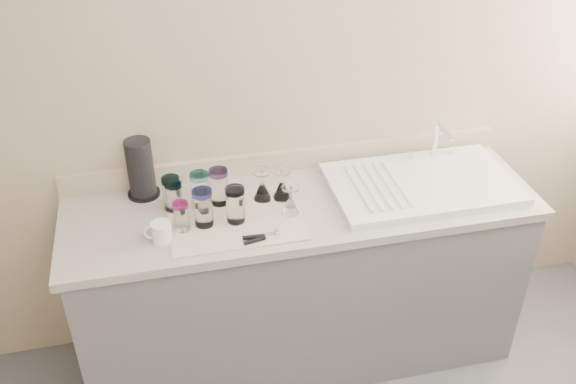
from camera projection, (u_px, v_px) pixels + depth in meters
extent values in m
cube|color=tan|center=(287.00, 100.00, 2.83)|extent=(3.50, 0.04, 2.50)
cube|color=#5E5E62|center=(301.00, 285.00, 3.03)|extent=(2.00, 0.60, 0.86)
cube|color=gray|center=(303.00, 207.00, 2.79)|extent=(2.06, 0.62, 0.04)
cube|color=white|center=(422.00, 184.00, 2.87)|extent=(0.82, 0.50, 0.03)
cylinder|color=silver|center=(435.00, 139.00, 3.00)|extent=(0.02, 0.02, 0.18)
cylinder|color=silver|center=(445.00, 131.00, 2.89)|extent=(0.02, 0.16, 0.02)
cylinder|color=silver|center=(414.00, 154.00, 3.02)|extent=(0.03, 0.03, 0.04)
cylinder|color=silver|center=(453.00, 149.00, 3.06)|extent=(0.03, 0.03, 0.04)
cube|color=silver|center=(235.00, 219.00, 2.67)|extent=(0.55, 0.42, 0.01)
cylinder|color=white|center=(175.00, 198.00, 2.69)|extent=(0.06, 0.06, 0.12)
cylinder|color=#10858A|center=(174.00, 185.00, 2.65)|extent=(0.07, 0.07, 0.02)
cylinder|color=white|center=(200.00, 192.00, 2.70)|extent=(0.08, 0.08, 0.14)
cylinder|color=#3AC1C6|center=(199.00, 176.00, 2.66)|extent=(0.08, 0.08, 0.02)
cylinder|color=white|center=(219.00, 189.00, 2.72)|extent=(0.08, 0.08, 0.14)
cylinder|color=#643A9A|center=(218.00, 172.00, 2.68)|extent=(0.08, 0.08, 0.02)
cylinder|color=white|center=(182.00, 218.00, 2.57)|extent=(0.06, 0.06, 0.11)
cylinder|color=#E91EB2|center=(180.00, 205.00, 2.54)|extent=(0.06, 0.06, 0.02)
cylinder|color=white|center=(203.00, 210.00, 2.59)|extent=(0.08, 0.08, 0.14)
cylinder|color=blue|center=(202.00, 193.00, 2.55)|extent=(0.08, 0.08, 0.02)
cylinder|color=white|center=(235.00, 207.00, 2.61)|extent=(0.08, 0.08, 0.14)
cylinder|color=#9D89D5|center=(235.00, 191.00, 2.57)|extent=(0.08, 0.08, 0.02)
cylinder|color=white|center=(172.00, 195.00, 2.69)|extent=(0.07, 0.07, 0.13)
cylinder|color=teal|center=(170.00, 180.00, 2.65)|extent=(0.08, 0.08, 0.02)
cone|color=white|center=(262.00, 191.00, 2.77)|extent=(0.08, 0.08, 0.07)
cylinder|color=white|center=(262.00, 178.00, 2.73)|extent=(0.01, 0.01, 0.06)
cylinder|color=white|center=(262.00, 172.00, 2.71)|extent=(0.08, 0.08, 0.01)
cone|color=white|center=(282.00, 190.00, 2.78)|extent=(0.08, 0.08, 0.07)
cylinder|color=white|center=(282.00, 178.00, 2.74)|extent=(0.01, 0.01, 0.06)
cylinder|color=white|center=(282.00, 171.00, 2.72)|extent=(0.08, 0.08, 0.01)
cone|color=white|center=(291.00, 206.00, 2.68)|extent=(0.07, 0.07, 0.07)
cylinder|color=white|center=(291.00, 194.00, 2.65)|extent=(0.01, 0.01, 0.05)
cylinder|color=white|center=(291.00, 188.00, 2.63)|extent=(0.07, 0.07, 0.01)
cube|color=silver|center=(272.00, 235.00, 2.55)|extent=(0.06, 0.03, 0.02)
cylinder|color=black|center=(257.00, 240.00, 2.53)|extent=(0.11, 0.04, 0.02)
cylinder|color=black|center=(256.00, 237.00, 2.55)|extent=(0.11, 0.03, 0.02)
cylinder|color=white|center=(162.00, 232.00, 2.53)|extent=(0.09, 0.09, 0.08)
torus|color=white|center=(151.00, 232.00, 2.53)|extent=(0.06, 0.02, 0.06)
cylinder|color=black|center=(144.00, 193.00, 2.83)|extent=(0.14, 0.14, 0.01)
cylinder|color=black|center=(140.00, 167.00, 2.75)|extent=(0.11, 0.11, 0.26)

